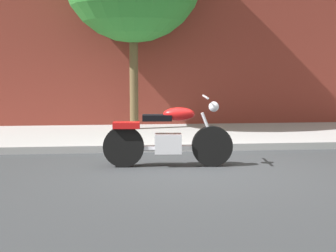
# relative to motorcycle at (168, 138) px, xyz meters

# --- Properties ---
(ground_plane) EXTENTS (60.00, 60.00, 0.00)m
(ground_plane) POSITION_rel_motorcycle_xyz_m (0.48, -0.26, -0.48)
(ground_plane) COLOR #303335
(sidewalk) EXTENTS (24.63, 3.34, 0.14)m
(sidewalk) POSITION_rel_motorcycle_xyz_m (0.48, 3.04, -0.41)
(sidewalk) COLOR #9A9A9A
(sidewalk) RESTS_ON ground
(motorcycle) EXTENTS (2.15, 0.70, 1.18)m
(motorcycle) POSITION_rel_motorcycle_xyz_m (0.00, 0.00, 0.00)
(motorcycle) COLOR black
(motorcycle) RESTS_ON ground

